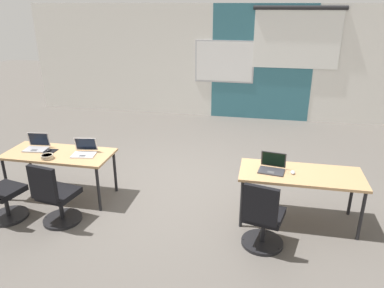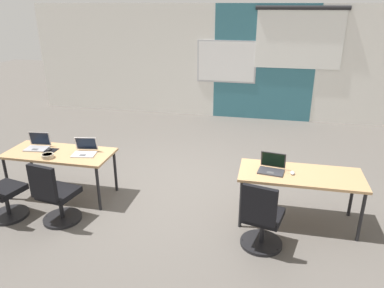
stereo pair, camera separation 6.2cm
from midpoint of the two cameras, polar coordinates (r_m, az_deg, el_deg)
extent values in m
plane|color=#56514C|center=(5.97, -1.84, -6.88)|extent=(24.00, 24.00, 0.00)
cube|color=silver|center=(9.50, 3.97, 12.68)|extent=(10.00, 0.20, 2.80)
cube|color=#336B7A|center=(9.32, 10.63, 12.21)|extent=(2.45, 0.01, 2.80)
cube|color=#B7B7BC|center=(9.37, 4.88, 12.71)|extent=(1.48, 0.02, 1.04)
cube|color=white|center=(9.36, 4.88, 12.71)|extent=(1.40, 0.02, 0.96)
cube|color=white|center=(9.25, 15.86, 15.39)|extent=(2.00, 0.02, 1.33)
cylinder|color=black|center=(9.21, 16.33, 19.79)|extent=(2.10, 0.10, 0.10)
cube|color=tan|center=(5.81, -20.41, -1.46)|extent=(1.60, 0.70, 0.04)
cylinder|color=black|center=(6.14, -27.34, -5.02)|extent=(0.04, 0.04, 0.68)
cylinder|color=black|center=(5.37, -14.75, -6.88)|extent=(0.04, 0.04, 0.68)
cylinder|color=black|center=(6.57, -24.22, -2.83)|extent=(0.04, 0.04, 0.68)
cylinder|color=black|center=(5.86, -12.25, -4.21)|extent=(0.04, 0.04, 0.68)
cube|color=tan|center=(5.01, 16.35, -4.58)|extent=(1.60, 0.70, 0.04)
cylinder|color=black|center=(4.89, 7.40, -9.29)|extent=(0.04, 0.04, 0.68)
cylinder|color=black|center=(5.05, 24.66, -10.22)|extent=(0.04, 0.04, 0.68)
cylinder|color=black|center=(5.42, 7.90, -6.10)|extent=(0.04, 0.04, 0.68)
cylinder|color=black|center=(5.56, 23.41, -7.05)|extent=(0.04, 0.04, 0.68)
cube|color=silver|center=(5.58, -16.90, -1.65)|extent=(0.36, 0.28, 0.02)
cube|color=#4C4C4F|center=(5.53, -17.08, -1.76)|extent=(0.10, 0.07, 0.00)
cube|color=silver|center=(5.66, -16.57, -0.01)|extent=(0.34, 0.12, 0.21)
cube|color=black|center=(5.66, -16.59, -0.01)|extent=(0.30, 0.10, 0.19)
cylinder|color=black|center=(5.45, -19.86, -10.99)|extent=(0.52, 0.52, 0.04)
cylinder|color=black|center=(5.36, -20.12, -9.27)|extent=(0.06, 0.06, 0.34)
cube|color=black|center=(5.26, -20.41, -7.29)|extent=(0.51, 0.51, 0.08)
cube|color=black|center=(4.98, -22.66, -5.76)|extent=(0.40, 0.13, 0.46)
sphere|color=black|center=(5.60, -18.32, -9.86)|extent=(0.04, 0.04, 0.04)
sphere|color=black|center=(5.27, -18.49, -11.94)|extent=(0.04, 0.04, 0.04)
sphere|color=black|center=(5.54, -22.14, -10.74)|extent=(0.04, 0.04, 0.04)
cube|color=#9E9EA3|center=(6.03, -23.51, -0.79)|extent=(0.35, 0.26, 0.02)
cube|color=#4C4C4F|center=(5.99, -23.75, -0.88)|extent=(0.10, 0.07, 0.00)
cube|color=#9E9EA3|center=(6.10, -23.11, 0.70)|extent=(0.33, 0.08, 0.22)
cube|color=black|center=(6.10, -23.14, 0.69)|extent=(0.30, 0.06, 0.19)
cube|color=black|center=(5.91, -21.76, -1.04)|extent=(0.22, 0.19, 0.00)
ellipsoid|color=black|center=(5.91, -21.78, -0.87)|extent=(0.07, 0.11, 0.03)
cylinder|color=black|center=(5.82, -26.97, -10.01)|extent=(0.52, 0.52, 0.04)
cylinder|color=black|center=(5.73, -27.29, -8.38)|extent=(0.06, 0.06, 0.34)
cube|color=black|center=(5.63, -27.65, -6.51)|extent=(0.52, 0.52, 0.08)
sphere|color=black|center=(5.94, -25.27, -9.03)|extent=(0.04, 0.04, 0.04)
sphere|color=black|center=(5.62, -26.04, -10.93)|extent=(0.04, 0.04, 0.04)
cube|color=#333338|center=(4.94, 11.95, -4.19)|extent=(0.36, 0.28, 0.02)
cube|color=#4C4C4F|center=(4.89, 11.86, -4.33)|extent=(0.10, 0.07, 0.00)
cube|color=#333338|center=(5.01, 12.29, -2.35)|extent=(0.33, 0.09, 0.22)
cube|color=black|center=(5.01, 12.28, -2.37)|extent=(0.30, 0.08, 0.19)
ellipsoid|color=#B2B2B7|center=(4.96, 15.15, -4.29)|extent=(0.06, 0.10, 0.03)
cylinder|color=black|center=(4.79, 10.53, -14.87)|extent=(0.52, 0.52, 0.04)
cylinder|color=black|center=(4.68, 10.69, -12.99)|extent=(0.06, 0.06, 0.34)
cube|color=black|center=(4.56, 10.87, -10.80)|extent=(0.53, 0.53, 0.08)
cube|color=black|center=(4.22, 10.25, -9.37)|extent=(0.40, 0.15, 0.46)
sphere|color=black|center=(4.97, 11.25, -13.36)|extent=(0.04, 0.04, 0.04)
sphere|color=black|center=(4.69, 13.02, -15.88)|extent=(0.04, 0.04, 0.04)
sphere|color=black|center=(4.77, 7.64, -14.76)|extent=(0.04, 0.04, 0.04)
cylinder|color=tan|center=(5.63, -22.01, -1.88)|extent=(0.17, 0.17, 0.05)
torus|color=tan|center=(5.62, -22.05, -1.62)|extent=(0.18, 0.18, 0.02)
cylinder|color=#B26628|center=(5.63, -22.04, -1.68)|extent=(0.14, 0.14, 0.01)
camera|label=1|loc=(0.03, -90.33, -0.13)|focal=34.09mm
camera|label=2|loc=(0.03, 89.67, 0.13)|focal=34.09mm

